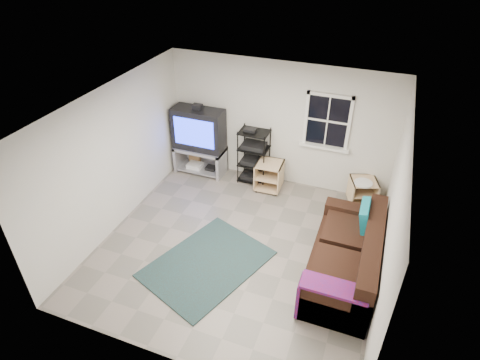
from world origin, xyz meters
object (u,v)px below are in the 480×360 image
at_px(av_rack, 254,159).
at_px(side_table_left, 270,174).
at_px(side_table_right, 362,189).
at_px(tv_unit, 199,136).
at_px(sofa, 347,259).

xyz_separation_m(av_rack, side_table_left, (0.40, -0.14, -0.20)).
distance_m(side_table_left, side_table_right, 1.87).
relative_size(av_rack, side_table_right, 1.94).
relative_size(tv_unit, sofa, 0.72).
height_order(av_rack, side_table_left, av_rack).
height_order(tv_unit, side_table_right, tv_unit).
relative_size(av_rack, side_table_left, 1.97).
distance_m(tv_unit, side_table_left, 1.71).
bearing_deg(tv_unit, side_table_left, -2.95).
bearing_deg(tv_unit, sofa, -30.24).
xyz_separation_m(side_table_left, side_table_right, (1.87, 0.13, -0.01)).
bearing_deg(side_table_left, side_table_right, 4.09).
bearing_deg(tv_unit, side_table_right, 0.82).
height_order(side_table_left, side_table_right, side_table_left).
distance_m(side_table_right, sofa, 2.08).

